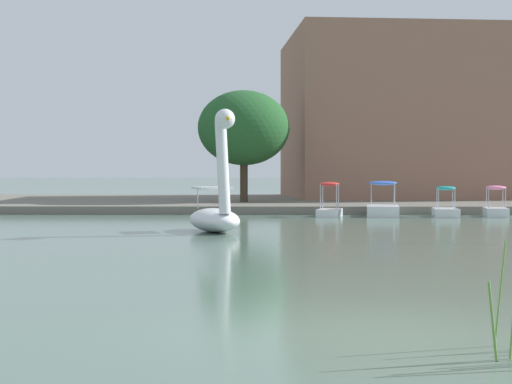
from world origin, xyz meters
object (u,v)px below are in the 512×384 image
Objects in this scene: swan_boat at (216,207)px; pedal_boat_red at (329,207)px; pedal_boat_pink at (496,207)px; pedal_boat_blue at (383,207)px; pedal_boat_teal at (446,208)px; tree_broadleaf_right at (244,128)px.

swan_boat is 10.34m from pedal_boat_red.
swan_boat is 2.04× the size of pedal_boat_pink.
pedal_boat_teal is at bearing -6.76° from pedal_boat_blue.
tree_broadleaf_right is at bearing 119.48° from pedal_boat_red.
pedal_boat_red is (4.60, 9.25, -0.39)m from swan_boat.
swan_boat reaches higher than pedal_boat_blue.
swan_boat is at bearing -116.47° from pedal_boat_red.
pedal_boat_pink is at bearing -0.50° from pedal_boat_red.
tree_broadleaf_right reaches higher than pedal_boat_red.
swan_boat is 1.61× the size of pedal_boat_blue.
pedal_boat_blue reaches higher than pedal_boat_teal.
swan_boat reaches higher than pedal_boat_teal.
pedal_boat_red is at bearing -175.75° from pedal_boat_blue.
pedal_boat_red is 0.78× the size of pedal_boat_blue.
pedal_boat_pink reaches higher than pedal_boat_teal.
pedal_boat_pink is (5.08, -0.25, 0.00)m from pedal_boat_blue.
pedal_boat_blue is (7.05, 9.43, -0.40)m from swan_boat.
tree_broadleaf_right is at bearing 147.91° from pedal_boat_pink.
pedal_boat_red is at bearing 179.50° from pedal_boat_pink.
pedal_boat_red is 5.24m from pedal_boat_teal.
pedal_boat_blue is 1.14× the size of pedal_boat_teal.
pedal_boat_blue is at bearing -47.15° from tree_broadleaf_right.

